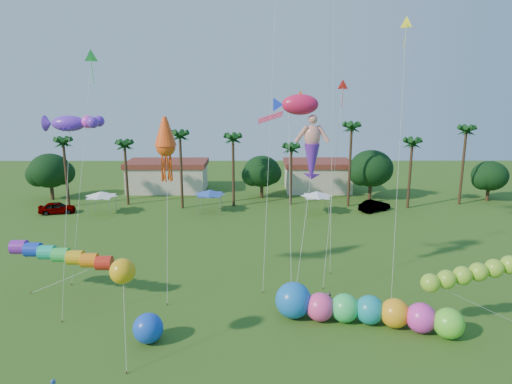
{
  "coord_description": "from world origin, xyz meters",
  "views": [
    {
      "loc": [
        -0.12,
        -21.63,
        16.35
      ],
      "look_at": [
        0.0,
        10.0,
        9.0
      ],
      "focal_mm": 32.0,
      "sensor_mm": 36.0,
      "label": 1
    }
  ],
  "objects_px": {
    "spectator_b": "(329,304)",
    "blue_ball": "(148,328)",
    "car_a": "(57,208)",
    "car_b": "(375,206)",
    "caterpillar_inflatable": "(358,310)"
  },
  "relations": [
    {
      "from": "spectator_b",
      "to": "blue_ball",
      "type": "distance_m",
      "value": 12.89
    },
    {
      "from": "car_a",
      "to": "car_b",
      "type": "relative_size",
      "value": 1.0
    },
    {
      "from": "car_a",
      "to": "caterpillar_inflatable",
      "type": "bearing_deg",
      "value": -143.62
    },
    {
      "from": "spectator_b",
      "to": "caterpillar_inflatable",
      "type": "height_order",
      "value": "caterpillar_inflatable"
    },
    {
      "from": "caterpillar_inflatable",
      "to": "blue_ball",
      "type": "bearing_deg",
      "value": -156.18
    },
    {
      "from": "caterpillar_inflatable",
      "to": "blue_ball",
      "type": "height_order",
      "value": "caterpillar_inflatable"
    },
    {
      "from": "car_b",
      "to": "blue_ball",
      "type": "xyz_separation_m",
      "value": [
        -23.04,
        -32.03,
        0.24
      ]
    },
    {
      "from": "car_b",
      "to": "spectator_b",
      "type": "bearing_deg",
      "value": 125.99
    },
    {
      "from": "car_b",
      "to": "car_a",
      "type": "bearing_deg",
      "value": 57.9
    },
    {
      "from": "spectator_b",
      "to": "car_a",
      "type": "bearing_deg",
      "value": 176.77
    },
    {
      "from": "caterpillar_inflatable",
      "to": "car_a",
      "type": "bearing_deg",
      "value": 153.83
    },
    {
      "from": "car_b",
      "to": "caterpillar_inflatable",
      "type": "height_order",
      "value": "caterpillar_inflatable"
    },
    {
      "from": "blue_ball",
      "to": "car_a",
      "type": "bearing_deg",
      "value": 121.47
    },
    {
      "from": "car_a",
      "to": "caterpillar_inflatable",
      "type": "relative_size",
      "value": 0.36
    },
    {
      "from": "car_a",
      "to": "spectator_b",
      "type": "bearing_deg",
      "value": -143.86
    }
  ]
}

